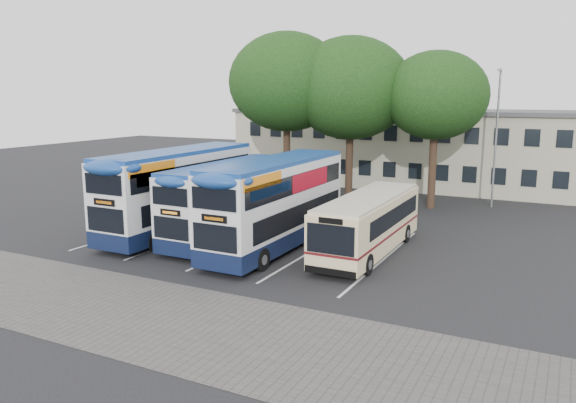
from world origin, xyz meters
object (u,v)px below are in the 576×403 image
at_px(tree_mid, 351,88).
at_px(bus_dd_mid, 229,197).
at_px(bus_single, 369,221).
at_px(bus_dd_right, 277,200).
at_px(lamp_post, 496,131).
at_px(tree_right, 436,96).
at_px(tree_left, 287,82).
at_px(bus_dd_left, 180,187).

distance_m(tree_mid, bus_dd_mid, 13.77).
bearing_deg(bus_single, bus_dd_right, -163.75).
bearing_deg(tree_mid, bus_single, -64.83).
relative_size(lamp_post, tree_right, 0.89).
relative_size(tree_left, tree_right, 1.14).
xyz_separation_m(tree_right, bus_single, (-0.17, -12.11, -5.77)).
relative_size(bus_dd_left, bus_dd_mid, 1.14).
distance_m(lamp_post, bus_single, 15.07).
xyz_separation_m(lamp_post, tree_right, (-3.58, -2.06, 2.26)).
bearing_deg(tree_mid, bus_dd_right, -84.73).
distance_m(tree_left, bus_dd_right, 14.24).
bearing_deg(bus_dd_mid, tree_left, 102.15).
relative_size(tree_mid, bus_dd_right, 1.07).
distance_m(lamp_post, tree_right, 4.71).
bearing_deg(tree_left, lamp_post, 15.11).
distance_m(tree_right, bus_dd_left, 17.45).
relative_size(bus_dd_left, bus_single, 1.17).
distance_m(bus_dd_mid, bus_dd_right, 3.11).
xyz_separation_m(lamp_post, bus_dd_mid, (-11.10, -14.90, -2.90)).
relative_size(lamp_post, tree_mid, 0.80).
height_order(tree_left, tree_mid, tree_left).
relative_size(tree_left, tree_mid, 1.03).
height_order(bus_dd_left, bus_dd_right, bus_dd_left).
bearing_deg(bus_dd_right, bus_dd_mid, 170.20).
xyz_separation_m(bus_dd_mid, bus_single, (7.36, 0.73, -0.61)).
distance_m(tree_left, bus_dd_mid, 13.01).
bearing_deg(bus_dd_mid, tree_mid, 81.49).
relative_size(tree_mid, bus_dd_mid, 1.19).
height_order(tree_mid, bus_single, tree_mid).
height_order(lamp_post, tree_mid, tree_mid).
bearing_deg(bus_dd_mid, bus_single, 5.63).
distance_m(tree_mid, bus_dd_left, 14.51).
xyz_separation_m(tree_left, tree_right, (9.94, 1.59, -0.91)).
bearing_deg(bus_single, tree_left, 132.90).
distance_m(lamp_post, bus_dd_mid, 18.80).
bearing_deg(lamp_post, bus_single, -104.79).
bearing_deg(tree_left, tree_right, 9.09).
relative_size(tree_right, bus_dd_left, 0.94).
distance_m(tree_left, tree_mid, 4.46).
distance_m(tree_left, bus_dd_left, 12.77).
xyz_separation_m(tree_mid, bus_single, (5.50, -11.70, -6.25)).
height_order(tree_left, bus_single, tree_left).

